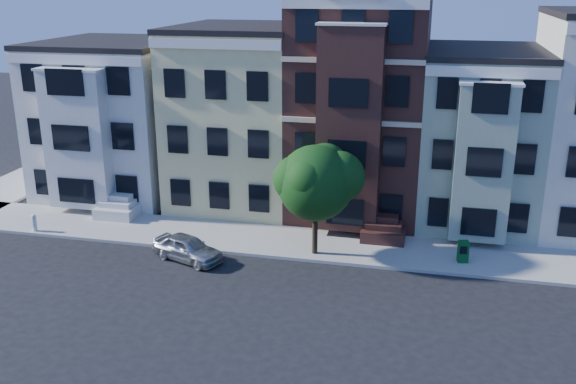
% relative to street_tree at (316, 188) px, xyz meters
% --- Properties ---
extents(ground, '(120.00, 120.00, 0.00)m').
position_rel_street_tree_xyz_m(ground, '(1.12, -6.80, -3.45)').
color(ground, black).
extents(far_sidewalk, '(60.00, 4.00, 0.15)m').
position_rel_street_tree_xyz_m(far_sidewalk, '(1.12, 1.20, -3.38)').
color(far_sidewalk, '#9E9B93').
rests_on(far_sidewalk, ground).
extents(house_white, '(8.00, 9.00, 9.00)m').
position_rel_street_tree_xyz_m(house_white, '(-13.88, 7.70, 1.05)').
color(house_white, silver).
rests_on(house_white, ground).
extents(house_yellow, '(7.00, 9.00, 10.00)m').
position_rel_street_tree_xyz_m(house_yellow, '(-5.88, 7.70, 1.55)').
color(house_yellow, beige).
rests_on(house_yellow, ground).
extents(house_brown, '(7.00, 9.00, 12.00)m').
position_rel_street_tree_xyz_m(house_brown, '(1.12, 7.70, 2.55)').
color(house_brown, '#3A1D18').
rests_on(house_brown, ground).
extents(house_green, '(6.00, 9.00, 9.00)m').
position_rel_street_tree_xyz_m(house_green, '(7.62, 7.70, 1.05)').
color(house_green, '#94A68C').
rests_on(house_green, ground).
extents(street_tree, '(7.51, 7.51, 6.61)m').
position_rel_street_tree_xyz_m(street_tree, '(0.00, 0.00, 0.00)').
color(street_tree, '#134610').
rests_on(street_tree, far_sidewalk).
extents(parked_car, '(3.91, 2.65, 1.24)m').
position_rel_street_tree_xyz_m(parked_car, '(-5.80, -1.85, -2.84)').
color(parked_car, '#ACB0B6').
rests_on(parked_car, ground).
extents(newspaper_box, '(0.54, 0.50, 1.03)m').
position_rel_street_tree_xyz_m(newspaper_box, '(6.94, 0.56, -2.79)').
color(newspaper_box, '#0B5621').
rests_on(newspaper_box, far_sidewalk).
extents(fire_hydrant, '(0.28, 0.28, 0.72)m').
position_rel_street_tree_xyz_m(fire_hydrant, '(-14.87, -0.50, -2.94)').
color(fire_hydrant, silver).
rests_on(fire_hydrant, far_sidewalk).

